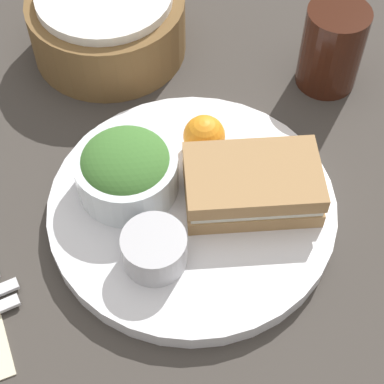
{
  "coord_description": "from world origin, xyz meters",
  "views": [
    {
      "loc": [
        -0.15,
        -0.36,
        0.59
      ],
      "look_at": [
        0.0,
        0.0,
        0.04
      ],
      "focal_mm": 60.0,
      "sensor_mm": 36.0,
      "label": 1
    }
  ],
  "objects_px": {
    "plate": "(192,208)",
    "salad_bowl": "(126,169)",
    "drink_glass": "(332,48)",
    "bread_basket": "(104,24)",
    "sandwich": "(252,184)",
    "dressing_cup": "(154,249)"
  },
  "relations": [
    {
      "from": "plate",
      "to": "salad_bowl",
      "type": "height_order",
      "value": "salad_bowl"
    },
    {
      "from": "sandwich",
      "to": "salad_bowl",
      "type": "distance_m",
      "value": 0.13
    },
    {
      "from": "bread_basket",
      "to": "drink_glass",
      "type": "bearing_deg",
      "value": -33.62
    },
    {
      "from": "sandwich",
      "to": "salad_bowl",
      "type": "xyz_separation_m",
      "value": [
        -0.12,
        0.06,
        0.01
      ]
    },
    {
      "from": "plate",
      "to": "bread_basket",
      "type": "distance_m",
      "value": 0.29
    },
    {
      "from": "dressing_cup",
      "to": "bread_basket",
      "type": "bearing_deg",
      "value": 80.5
    },
    {
      "from": "plate",
      "to": "salad_bowl",
      "type": "bearing_deg",
      "value": 139.86
    },
    {
      "from": "sandwich",
      "to": "drink_glass",
      "type": "xyz_separation_m",
      "value": [
        0.18,
        0.14,
        0.01
      ]
    },
    {
      "from": "drink_glass",
      "to": "bread_basket",
      "type": "distance_m",
      "value": 0.29
    },
    {
      "from": "plate",
      "to": "drink_glass",
      "type": "bearing_deg",
      "value": 28.07
    },
    {
      "from": "bread_basket",
      "to": "sandwich",
      "type": "bearing_deg",
      "value": -77.75
    },
    {
      "from": "salad_bowl",
      "to": "drink_glass",
      "type": "height_order",
      "value": "drink_glass"
    },
    {
      "from": "plate",
      "to": "drink_glass",
      "type": "relative_size",
      "value": 2.87
    },
    {
      "from": "salad_bowl",
      "to": "dressing_cup",
      "type": "height_order",
      "value": "salad_bowl"
    },
    {
      "from": "salad_bowl",
      "to": "bread_basket",
      "type": "relative_size",
      "value": 0.55
    },
    {
      "from": "salad_bowl",
      "to": "bread_basket",
      "type": "distance_m",
      "value": 0.25
    },
    {
      "from": "sandwich",
      "to": "salad_bowl",
      "type": "relative_size",
      "value": 1.47
    },
    {
      "from": "drink_glass",
      "to": "plate",
      "type": "bearing_deg",
      "value": -151.93
    },
    {
      "from": "salad_bowl",
      "to": "bread_basket",
      "type": "xyz_separation_m",
      "value": [
        0.05,
        0.24,
        -0.01
      ]
    },
    {
      "from": "plate",
      "to": "bread_basket",
      "type": "height_order",
      "value": "bread_basket"
    },
    {
      "from": "plate",
      "to": "dressing_cup",
      "type": "xyz_separation_m",
      "value": [
        -0.06,
        -0.05,
        0.03
      ]
    },
    {
      "from": "drink_glass",
      "to": "bread_basket",
      "type": "bearing_deg",
      "value": 146.38
    }
  ]
}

